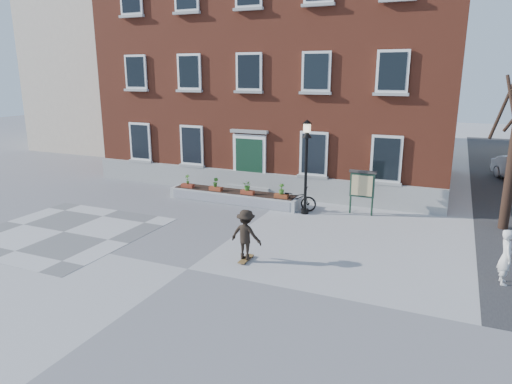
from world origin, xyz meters
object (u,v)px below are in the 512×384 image
at_px(notice_board, 362,185).
at_px(skateboarder, 246,235).
at_px(lamp_post, 306,154).
at_px(bicycle, 294,198).
at_px(bystander, 506,257).

bearing_deg(notice_board, skateboarder, -110.16).
height_order(lamp_post, skateboarder, lamp_post).
bearing_deg(bicycle, notice_board, -84.56).
height_order(lamp_post, notice_board, lamp_post).
bearing_deg(skateboarder, bicycle, 94.29).
bearing_deg(bystander, lamp_post, 53.01).
bearing_deg(notice_board, lamp_post, -159.41).
relative_size(bystander, lamp_post, 0.40).
distance_m(bicycle, skateboarder, 5.86).
relative_size(notice_board, skateboarder, 1.12).
height_order(bicycle, skateboarder, skateboarder).
relative_size(bicycle, bystander, 1.24).
bearing_deg(skateboarder, lamp_post, 88.39).
distance_m(bicycle, notice_board, 2.92).
xyz_separation_m(bicycle, skateboarder, (0.44, -5.84, 0.35)).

